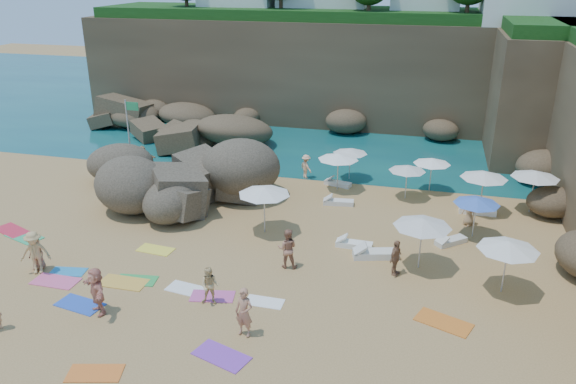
% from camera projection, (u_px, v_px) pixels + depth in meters
% --- Properties ---
extents(ground, '(120.00, 120.00, 0.00)m').
position_uv_depth(ground, '(228.00, 254.00, 24.92)').
color(ground, tan).
rests_on(ground, ground).
extents(seawater, '(120.00, 120.00, 0.00)m').
position_uv_depth(seawater, '(340.00, 104.00, 51.85)').
color(seawater, '#0C4751').
rests_on(seawater, ground).
extents(cliff_back, '(44.00, 8.00, 8.00)m').
position_uv_depth(cliff_back, '(356.00, 71.00, 45.40)').
color(cliff_back, brown).
rests_on(cliff_back, ground).
extents(cliff_corner, '(10.00, 12.00, 8.00)m').
position_uv_depth(cliff_corner, '(569.00, 93.00, 37.43)').
color(cliff_corner, brown).
rests_on(cliff_corner, ground).
extents(rock_promontory, '(12.00, 7.00, 2.00)m').
position_uv_depth(rock_promontory, '(163.00, 137.00, 41.83)').
color(rock_promontory, brown).
rests_on(rock_promontory, ground).
extents(marina_masts, '(3.10, 0.10, 6.00)m').
position_uv_depth(marina_masts, '(174.00, 64.00, 54.55)').
color(marina_masts, white).
rests_on(marina_masts, ground).
extents(rock_outcrop, '(9.06, 7.15, 3.40)m').
position_uv_depth(rock_outcrop, '(168.00, 197.00, 31.02)').
color(rock_outcrop, brown).
rests_on(rock_outcrop, ground).
extents(flag_pole, '(0.87, 0.09, 4.47)m').
position_uv_depth(flag_pole, '(130.00, 126.00, 33.99)').
color(flag_pole, silver).
rests_on(flag_pole, ground).
extents(parasol_0, '(2.30, 2.30, 2.17)m').
position_uv_depth(parasol_0, '(338.00, 156.00, 31.35)').
color(parasol_0, silver).
rests_on(parasol_0, ground).
extents(parasol_1, '(2.04, 2.04, 1.93)m').
position_uv_depth(parasol_1, '(350.00, 151.00, 33.02)').
color(parasol_1, silver).
rests_on(parasol_1, ground).
extents(parasol_2, '(2.07, 2.07, 1.96)m').
position_uv_depth(parasol_2, '(432.00, 161.00, 31.20)').
color(parasol_2, silver).
rests_on(parasol_2, ground).
extents(parasol_3, '(2.01, 2.01, 1.90)m').
position_uv_depth(parasol_3, '(407.00, 168.00, 30.26)').
color(parasol_3, silver).
rests_on(parasol_3, ground).
extents(parasol_4, '(2.40, 2.40, 2.27)m').
position_uv_depth(parasol_4, '(536.00, 174.00, 28.40)').
color(parasol_4, silver).
rests_on(parasol_4, ground).
extents(parasol_5, '(2.47, 2.47, 2.34)m').
position_uv_depth(parasol_5, '(264.00, 191.00, 26.17)').
color(parasol_5, silver).
rests_on(parasol_5, ground).
extents(parasol_7, '(2.37, 2.37, 2.24)m').
position_uv_depth(parasol_7, '(484.00, 175.00, 28.39)').
color(parasol_7, silver).
rests_on(parasol_7, ground).
extents(parasol_8, '(2.42, 2.42, 2.29)m').
position_uv_depth(parasol_8, '(423.00, 223.00, 23.02)').
color(parasol_8, silver).
rests_on(parasol_8, ground).
extents(parasol_10, '(2.12, 2.12, 2.01)m').
position_uv_depth(parasol_10, '(477.00, 201.00, 25.83)').
color(parasol_10, silver).
rests_on(parasol_10, ground).
extents(parasol_11, '(2.34, 2.34, 2.22)m').
position_uv_depth(parasol_11, '(509.00, 246.00, 21.27)').
color(parasol_11, silver).
rests_on(parasol_11, ground).
extents(lounger_0, '(1.66, 0.72, 0.25)m').
position_uv_depth(lounger_0, '(338.00, 202.00, 30.04)').
color(lounger_0, silver).
rests_on(lounger_0, ground).
extents(lounger_1, '(1.64, 0.88, 0.24)m').
position_uv_depth(lounger_1, '(338.00, 184.00, 32.62)').
color(lounger_1, white).
rests_on(lounger_1, ground).
extents(lounger_2, '(1.84, 0.63, 0.29)m').
position_uv_depth(lounger_2, '(477.00, 211.00, 28.96)').
color(lounger_2, white).
rests_on(lounger_2, ground).
extents(lounger_3, '(2.10, 1.19, 0.31)m').
position_uv_depth(lounger_3, '(376.00, 254.00, 24.58)').
color(lounger_3, silver).
rests_on(lounger_3, ground).
extents(lounger_4, '(1.66, 0.60, 0.26)m').
position_uv_depth(lounger_4, '(354.00, 245.00, 25.48)').
color(lounger_4, white).
rests_on(lounger_4, ground).
extents(lounger_5, '(1.51, 1.43, 0.24)m').
position_uv_depth(lounger_5, '(451.00, 241.00, 25.79)').
color(lounger_5, silver).
rests_on(lounger_5, ground).
extents(towel_0, '(1.94, 1.20, 0.03)m').
position_uv_depth(towel_0, '(80.00, 305.00, 21.17)').
color(towel_0, blue).
rests_on(towel_0, ground).
extents(towel_1, '(1.87, 0.94, 0.03)m').
position_uv_depth(towel_1, '(56.00, 281.00, 22.73)').
color(towel_1, '#E1578A').
rests_on(towel_1, ground).
extents(towel_2, '(1.86, 1.25, 0.03)m').
position_uv_depth(towel_2, '(95.00, 373.00, 17.60)').
color(towel_2, orange).
rests_on(towel_2, ground).
extents(towel_3, '(1.75, 1.04, 0.03)m').
position_uv_depth(towel_3, '(136.00, 280.00, 22.81)').
color(towel_3, green).
rests_on(towel_3, ground).
extents(towel_4, '(1.92, 0.97, 0.03)m').
position_uv_depth(towel_4, '(123.00, 282.00, 22.64)').
color(towel_4, gold).
rests_on(towel_4, ground).
extents(towel_5, '(1.76, 1.06, 0.03)m').
position_uv_depth(towel_5, '(187.00, 289.00, 22.17)').
color(towel_5, white).
rests_on(towel_5, ground).
extents(towel_6, '(2.06, 1.47, 0.03)m').
position_uv_depth(towel_6, '(221.00, 356.00, 18.38)').
color(towel_6, purple).
rests_on(towel_6, ground).
extents(towel_7, '(2.06, 1.54, 0.03)m').
position_uv_depth(towel_7, '(12.00, 230.00, 27.10)').
color(towel_7, red).
rests_on(towel_7, ground).
extents(towel_8, '(1.55, 0.95, 0.03)m').
position_uv_depth(towel_8, '(68.00, 272.00, 23.45)').
color(towel_8, '#2383BE').
rests_on(towel_8, ground).
extents(towel_9, '(1.81, 1.14, 0.03)m').
position_uv_depth(towel_9, '(212.00, 296.00, 21.70)').
color(towel_9, '#CA4E98').
rests_on(towel_9, ground).
extents(towel_10, '(2.17, 1.62, 0.03)m').
position_uv_depth(towel_10, '(444.00, 322.00, 20.11)').
color(towel_10, orange).
rests_on(towel_10, ground).
extents(towel_11, '(2.04, 1.45, 0.03)m').
position_uv_depth(towel_11, '(24.00, 237.00, 26.47)').
color(towel_11, '#30A869').
rests_on(towel_11, ground).
extents(towel_12, '(1.68, 0.95, 0.03)m').
position_uv_depth(towel_12, '(156.00, 250.00, 25.26)').
color(towel_12, yellow).
rests_on(towel_12, ground).
extents(towel_13, '(1.46, 0.74, 0.03)m').
position_uv_depth(towel_13, '(265.00, 302.00, 21.33)').
color(towel_13, white).
rests_on(towel_13, ground).
extents(person_stand_1, '(0.94, 0.79, 1.75)m').
position_uv_depth(person_stand_1, '(287.00, 248.00, 23.53)').
color(person_stand_1, '#A76E53').
rests_on(person_stand_1, ground).
extents(person_stand_2, '(0.95, 0.94, 1.46)m').
position_uv_depth(person_stand_2, '(306.00, 167.00, 33.56)').
color(person_stand_2, '#F4B88A').
rests_on(person_stand_2, ground).
extents(person_stand_3, '(0.68, 0.99, 1.56)m').
position_uv_depth(person_stand_3, '(396.00, 258.00, 22.98)').
color(person_stand_3, '#98694C').
rests_on(person_stand_3, ground).
extents(person_stand_4, '(0.78, 0.77, 1.46)m').
position_uv_depth(person_stand_4, '(469.00, 211.00, 27.47)').
color(person_stand_4, tan).
rests_on(person_stand_4, ground).
extents(person_stand_5, '(1.52, 1.22, 1.66)m').
position_uv_depth(person_stand_5, '(143.00, 159.00, 34.58)').
color(person_stand_5, tan).
rests_on(person_stand_5, ground).
extents(person_lie_0, '(1.81, 2.18, 0.50)m').
position_uv_depth(person_lie_0, '(38.00, 268.00, 23.27)').
color(person_lie_0, tan).
rests_on(person_lie_0, ground).
extents(person_lie_2, '(0.83, 1.53, 0.39)m').
position_uv_depth(person_lie_2, '(39.00, 265.00, 23.60)').
color(person_lie_2, '#99674C').
rests_on(person_lie_2, ground).
extents(person_lie_3, '(2.46, 2.47, 0.48)m').
position_uv_depth(person_lie_3, '(99.00, 307.00, 20.61)').
color(person_lie_3, tan).
rests_on(person_lie_3, ground).
extents(person_lie_4, '(0.97, 1.89, 0.43)m').
position_uv_depth(person_lie_4, '(245.00, 330.00, 19.35)').
color(person_lie_4, '#B27859').
rests_on(person_lie_4, ground).
extents(person_lie_5, '(0.94, 1.58, 0.56)m').
position_uv_depth(person_lie_5, '(211.00, 297.00, 21.14)').
color(person_lie_5, '#D8B77B').
rests_on(person_lie_5, ground).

